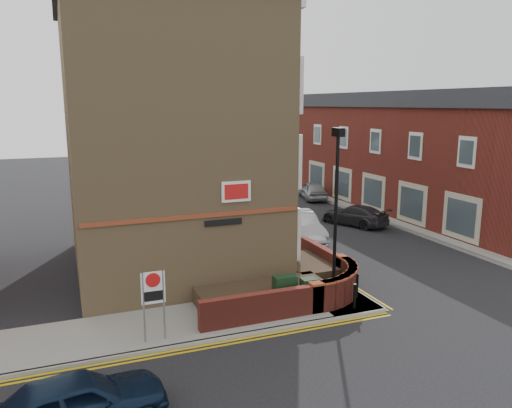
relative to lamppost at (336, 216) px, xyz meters
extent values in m
plane|color=black|center=(-1.60, -1.20, -3.34)|extent=(120.00, 120.00, 0.00)
cube|color=gray|center=(-5.10, 0.30, -3.28)|extent=(13.00, 3.00, 0.12)
cube|color=gray|center=(0.40, 14.80, -3.28)|extent=(2.00, 32.00, 0.12)
cube|color=gray|center=(11.40, 11.80, -3.28)|extent=(4.00, 40.00, 0.12)
cube|color=gray|center=(-5.10, -1.20, -3.28)|extent=(13.00, 0.15, 0.12)
cube|color=gray|center=(1.40, 14.80, -3.28)|extent=(0.15, 32.00, 0.12)
cube|color=gray|center=(9.40, 11.80, -3.28)|extent=(0.15, 40.00, 0.12)
cube|color=gold|center=(-5.10, -1.45, -3.34)|extent=(13.00, 0.28, 0.01)
cube|color=gold|center=(1.65, 14.80, -3.34)|extent=(0.28, 32.00, 0.01)
cube|color=#95784F|center=(-4.60, 6.80, 2.28)|extent=(8.00, 10.00, 11.00)
cube|color=brown|center=(-4.60, 1.77, -0.02)|extent=(7.80, 0.06, 0.15)
cube|color=white|center=(-3.10, 1.76, 0.78)|extent=(1.10, 0.05, 0.75)
cube|color=black|center=(-3.60, 1.76, -0.32)|extent=(1.40, 0.04, 0.22)
cylinder|color=black|center=(0.00, 0.00, -0.22)|extent=(0.12, 0.12, 6.00)
cylinder|color=black|center=(0.00, 0.00, -2.82)|extent=(0.20, 0.20, 0.80)
cube|color=black|center=(0.00, 0.00, 2.93)|extent=(0.25, 0.50, 0.30)
cube|color=black|center=(-1.90, 0.10, -2.62)|extent=(0.80, 0.45, 1.20)
cube|color=black|center=(-1.10, -0.20, -2.67)|extent=(0.55, 0.40, 1.10)
cylinder|color=black|center=(0.40, -0.80, -2.77)|extent=(0.11, 0.11, 0.90)
cylinder|color=black|center=(1.00, 0.00, -2.77)|extent=(0.11, 0.11, 0.90)
cylinder|color=slate|center=(-6.90, -0.70, -2.12)|extent=(0.06, 0.06, 2.20)
cylinder|color=slate|center=(-6.30, -0.70, -2.12)|extent=(0.06, 0.06, 2.20)
cube|color=white|center=(-6.60, -0.70, -1.52)|extent=(0.72, 0.04, 1.00)
cylinder|color=red|center=(-6.60, -0.73, -1.27)|extent=(0.44, 0.02, 0.44)
cube|color=maroon|center=(12.90, 15.80, 0.16)|extent=(5.00, 30.00, 7.00)
cube|color=#25262B|center=(12.90, 15.80, 4.16)|extent=(5.40, 30.40, 1.00)
cube|color=beige|center=(12.90, 36.80, 0.16)|extent=(5.00, 12.00, 7.00)
cube|color=#25262B|center=(12.90, 36.80, 4.16)|extent=(5.40, 12.40, 1.00)
cylinder|color=#382B1E|center=(0.40, 12.80, -0.95)|extent=(0.24, 0.24, 4.55)
sphere|color=#26511B|center=(0.40, 12.80, 1.65)|extent=(3.64, 3.64, 3.64)
sphere|color=#26511B|center=(0.80, 12.50, 0.81)|extent=(2.60, 2.60, 2.60)
sphere|color=#26511B|center=(0.10, 13.20, 1.20)|extent=(2.86, 2.86, 2.86)
cylinder|color=#382B1E|center=(0.40, 20.80, -0.70)|extent=(0.24, 0.24, 5.04)
sphere|color=#26511B|center=(0.40, 20.80, 2.18)|extent=(4.03, 4.03, 4.03)
sphere|color=#26511B|center=(0.80, 20.50, 1.24)|extent=(2.88, 2.88, 2.88)
sphere|color=#26511B|center=(0.10, 21.20, 1.67)|extent=(3.17, 3.17, 3.17)
cylinder|color=#382B1E|center=(0.40, 28.80, -0.84)|extent=(0.24, 0.24, 4.76)
sphere|color=#26511B|center=(0.40, 28.80, 1.88)|extent=(3.81, 3.81, 3.81)
sphere|color=#26511B|center=(0.80, 28.50, 0.99)|extent=(2.72, 2.72, 2.72)
sphere|color=#26511B|center=(0.10, 29.20, 1.40)|extent=(2.99, 2.99, 2.99)
cylinder|color=black|center=(0.80, 23.80, -1.62)|extent=(0.10, 0.10, 3.20)
imported|color=black|center=(0.80, 23.80, 0.48)|extent=(0.20, 0.16, 1.00)
imported|color=black|center=(-8.93, -4.20, -2.66)|extent=(4.22, 2.27, 1.36)
imported|color=#A7A8AE|center=(2.71, 8.37, -2.56)|extent=(2.23, 4.91, 1.56)
imported|color=maroon|center=(2.00, 21.02, -2.74)|extent=(2.12, 4.37, 1.20)
imported|color=#29282C|center=(7.40, 10.28, -2.73)|extent=(3.26, 4.55, 1.22)
imported|color=gray|center=(8.90, 18.58, -2.66)|extent=(2.58, 4.30, 1.37)
camera|label=1|loc=(-8.85, -14.98, 3.88)|focal=35.00mm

